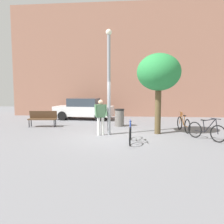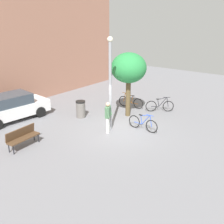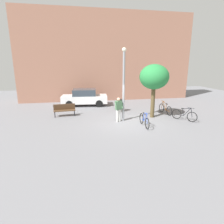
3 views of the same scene
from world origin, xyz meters
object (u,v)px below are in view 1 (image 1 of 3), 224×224
parked_car_white (84,109)px  trash_bin (119,117)px  plaza_tree (159,73)px  bicycle_orange (183,124)px  bicycle_blue (130,133)px  park_bench (43,117)px  lamppost (109,77)px  bicycle_black (206,131)px  person_by_lamppost (101,115)px

parked_car_white → trash_bin: size_ratio=4.22×
plaza_tree → parked_car_white: bearing=133.6°
plaza_tree → bicycle_orange: bearing=27.7°
plaza_tree → bicycle_orange: (1.39, 0.73, -2.54)m
parked_car_white → plaza_tree: bearing=-46.4°
bicycle_blue → park_bench: bearing=146.1°
lamppost → bicycle_orange: (3.73, 1.20, -2.33)m
bicycle_black → bicycle_blue: size_ratio=0.81×
plaza_tree → bicycle_black: bearing=-32.3°
bicycle_orange → bicycle_blue: (-2.71, -2.63, 0.00)m
person_by_lamppost → bicycle_orange: person_by_lamppost is taller
lamppost → bicycle_blue: bearing=-54.6°
bicycle_orange → bicycle_black: size_ratio=1.23×
park_bench → trash_bin: trash_bin is taller
plaza_tree → person_by_lamppost: bearing=-167.2°
lamppost → park_bench: lamppost is taller
bicycle_black → bicycle_orange: bearing=104.5°
bicycle_black → trash_bin: bearing=139.6°
lamppost → person_by_lamppost: (-0.37, -0.15, -1.75)m
bicycle_blue → lamppost: bearing=125.4°
park_bench → trash_bin: bearing=7.3°
lamppost → person_by_lamppost: size_ratio=2.92×
person_by_lamppost → trash_bin: size_ratio=1.63×
person_by_lamppost → plaza_tree: 3.40m
lamppost → parked_car_white: size_ratio=1.13×
bicycle_orange → person_by_lamppost: bearing=-161.8°
person_by_lamppost → bicycle_blue: person_by_lamppost is taller
plaza_tree → parked_car_white: size_ratio=0.89×
lamppost → bicycle_blue: size_ratio=2.70×
lamppost → bicycle_black: bearing=-9.7°
lamppost → trash_bin: size_ratio=4.75×
lamppost → bicycle_blue: 2.92m
person_by_lamppost → bicycle_orange: 4.35m
park_bench → bicycle_black: size_ratio=1.11×
bicycle_black → person_by_lamppost: bearing=172.8°
park_bench → parked_car_white: size_ratio=0.38×
parked_car_white → person_by_lamppost: bearing=-70.0°
trash_bin → plaza_tree: bearing=-46.6°
plaza_tree → trash_bin: (-1.98, 2.09, -2.41)m
park_bench → bicycle_orange: 7.85m
lamppost → person_by_lamppost: bearing=-158.7°
bicycle_orange → trash_bin: trash_bin is taller
lamppost → bicycle_orange: 4.56m
park_bench → bicycle_orange: size_ratio=0.91×
trash_bin → bicycle_orange: bearing=-22.0°
lamppost → bicycle_orange: bearing=17.8°
bicycle_orange → bicycle_black: 1.99m
plaza_tree → bicycle_blue: plaza_tree is taller
lamppost → parked_car_white: lamppost is taller
bicycle_blue → parked_car_white: (-3.43, 6.89, 0.39)m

